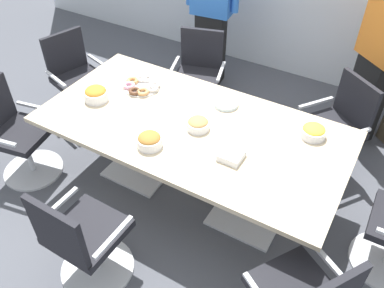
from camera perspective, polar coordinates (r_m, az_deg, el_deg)
The scene contains 16 objects.
ground_plane at distance 3.64m, azimuth 0.00°, elevation -6.56°, with size 10.00×10.00×0.01m, color #4C4F56.
conference_table at distance 3.20m, azimuth 0.00°, elevation 1.01°, with size 2.40×1.20×0.75m.
office_chair_0 at distance 3.81m, azimuth 19.46°, elevation 1.64°, with size 0.75×0.75×0.91m.
office_chair_1 at distance 4.28m, azimuth 0.89°, elevation 9.00°, with size 0.67×0.67×0.91m.
office_chair_2 at distance 4.41m, azimuth -15.84°, elevation 8.37°, with size 0.67×0.67×0.91m.
office_chair_3 at distance 3.86m, azimuth -23.54°, elevation 0.95°, with size 0.63×0.63×0.91m.
office_chair_4 at distance 2.89m, azimuth -15.12°, elevation -13.26°, with size 0.55×0.55×0.91m.
person_standing_0 at distance 4.65m, azimuth 2.81°, elevation 18.89°, with size 0.62×0.27×1.77m.
person_standing_1 at distance 4.05m, azimuth 25.35°, elevation 11.98°, with size 0.52×0.45×1.83m.
snack_bowl_cookies at distance 3.06m, azimuth 0.86°, elevation 2.88°, with size 0.18×0.18×0.09m.
snack_bowl_chips_yellow at distance 3.12m, azimuth 16.86°, elevation 1.75°, with size 0.19×0.19×0.10m.
snack_bowl_pretzels at distance 2.92m, azimuth -6.06°, elevation 0.54°, with size 0.19×0.19×0.11m.
snack_bowl_chips_orange at distance 3.45m, azimuth -13.47°, elevation 6.95°, with size 0.20×0.20×0.12m.
donut_platter at distance 3.56m, azimuth -7.14°, elevation 8.25°, with size 0.33×0.32×0.04m.
plate_stack at distance 3.33m, azimuth 4.86°, elevation 5.73°, with size 0.20×0.20×0.03m.
napkin_pile at distance 2.83m, azimuth 5.61°, elevation -1.63°, with size 0.16×0.16×0.05m, color white.
Camera 1 is at (1.23, -2.10, 2.70)m, focal length 37.61 mm.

